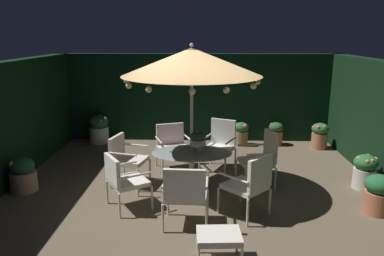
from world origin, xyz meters
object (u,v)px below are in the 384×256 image
object	(u,v)px
patio_dining_table	(192,161)
patio_chair_southeast	(172,143)
patio_umbrella	(192,62)
centerpiece_planter	(198,139)
patio_chair_south	(125,156)
potted_plant_left_far	(241,133)
patio_chair_northeast	(262,156)
patio_chair_east	(220,142)
potted_plant_back_left	(378,194)
potted_plant_right_far	(365,171)
potted_plant_front_corner	(99,129)
patio_chair_southwest	(123,178)
patio_chair_west	(185,192)
patio_chair_north	(250,182)
potted_plant_back_right	(320,135)
ottoman_footrest	(219,237)
potted_plant_right_near	(276,133)
potted_plant_back_center	(23,175)

from	to	relation	value
patio_dining_table	patio_chair_southeast	size ratio (longest dim) A/B	1.54
patio_umbrella	centerpiece_planter	size ratio (longest dim) A/B	6.40
patio_chair_south	potted_plant_left_far	bearing A→B (deg)	46.95
patio_chair_northeast	patio_chair_east	xyz separation A→B (m)	(-0.72, 0.91, -0.02)
potted_plant_back_left	potted_plant_right_far	distance (m)	0.99
potted_plant_right_far	patio_chair_northeast	bearing A→B (deg)	179.12
patio_umbrella	centerpiece_planter	xyz separation A→B (m)	(0.11, 0.00, -1.32)
patio_chair_southeast	potted_plant_front_corner	world-z (taller)	patio_chair_southeast
patio_chair_east	potted_plant_left_far	size ratio (longest dim) A/B	1.75
patio_chair_southeast	patio_chair_southwest	size ratio (longest dim) A/B	1.01
patio_umbrella	patio_chair_southwest	world-z (taller)	patio_umbrella
patio_chair_west	potted_plant_right_far	size ratio (longest dim) A/B	1.51
patio_umbrella	patio_chair_north	xyz separation A→B (m)	(0.92, -0.92, -1.73)
patio_chair_east	patio_chair_south	world-z (taller)	patio_chair_east
patio_chair_northeast	potted_plant_right_far	distance (m)	1.90
patio_chair_south	potted_plant_back_right	world-z (taller)	patio_chair_south
patio_dining_table	patio_chair_west	world-z (taller)	patio_chair_west
ottoman_footrest	potted_plant_right_near	world-z (taller)	potted_plant_right_near
potted_plant_back_center	patio_chair_east	bearing A→B (deg)	19.20
potted_plant_right_far	patio_chair_north	bearing A→B (deg)	-152.61
patio_chair_south	potted_plant_back_left	size ratio (longest dim) A/B	1.47
potted_plant_back_center	patio_chair_southwest	bearing A→B (deg)	-17.99
potted_plant_back_right	potted_plant_front_corner	distance (m)	5.58
potted_plant_back_left	potted_plant_back_right	distance (m)	3.41
potted_plant_back_right	potted_plant_front_corner	xyz separation A→B (m)	(-5.58, 0.32, 0.04)
patio_dining_table	potted_plant_back_left	distance (m)	3.06
patio_chair_east	potted_plant_right_far	world-z (taller)	patio_chair_east
centerpiece_planter	potted_plant_left_far	xyz separation A→B (m)	(1.07, 2.90, -0.67)
patio_umbrella	patio_chair_west	distance (m)	2.16
potted_plant_front_corner	patio_umbrella	bearing A→B (deg)	-50.19
patio_chair_southwest	ottoman_footrest	xyz separation A→B (m)	(1.48, -1.41, -0.19)
patio_umbrella	patio_chair_west	world-z (taller)	patio_umbrella
patio_chair_southwest	potted_plant_front_corner	xyz separation A→B (m)	(-1.42, 3.70, -0.15)
patio_chair_south	potted_plant_back_center	size ratio (longest dim) A/B	1.49
patio_chair_north	potted_plant_front_corner	bearing A→B (deg)	131.16
patio_dining_table	potted_plant_left_far	distance (m)	3.14
potted_plant_back_right	patio_chair_southwest	bearing A→B (deg)	-140.87
centerpiece_planter	potted_plant_right_near	size ratio (longest dim) A/B	0.70
patio_chair_southwest	potted_plant_back_right	world-z (taller)	patio_chair_southwest
patio_chair_west	patio_chair_north	bearing A→B (deg)	20.97
patio_dining_table	potted_plant_back_center	distance (m)	3.04
potted_plant_right_near	potted_plant_right_far	size ratio (longest dim) A/B	0.91
patio_chair_west	potted_plant_back_left	size ratio (longest dim) A/B	1.52
potted_plant_left_far	patio_chair_west	bearing A→B (deg)	-106.25
potted_plant_back_center	potted_plant_right_far	bearing A→B (deg)	2.83
patio_chair_northeast	potted_plant_back_center	size ratio (longest dim) A/B	1.67
patio_dining_table	patio_chair_east	distance (m)	1.30
patio_chair_southeast	patio_chair_west	distance (m)	2.53
patio_chair_west	patio_umbrella	bearing A→B (deg)	87.83
centerpiece_planter	patio_chair_east	xyz separation A→B (m)	(0.45, 1.18, -0.41)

